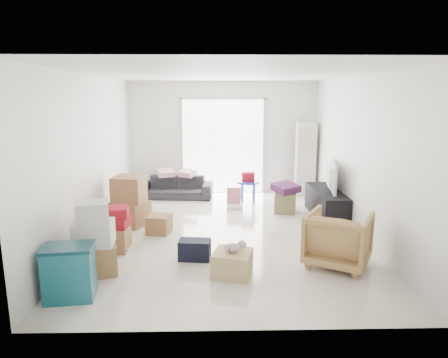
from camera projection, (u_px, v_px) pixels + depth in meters
name	position (u px, v px, depth m)	size (l,w,h in m)	color
room_shell	(226.00, 156.00, 6.73)	(4.98, 6.48, 3.18)	white
sliding_door	(223.00, 143.00, 9.66)	(2.10, 0.04, 2.33)	white
ac_tower	(305.00, 159.00, 9.46)	(0.45, 0.30, 1.75)	silver
tv_console	(326.00, 203.00, 7.87)	(0.48, 1.61, 0.54)	black
television	(327.00, 187.00, 7.80)	(0.97, 0.56, 0.13)	black
sofa	(176.00, 184.00, 9.36)	(1.70, 0.50, 0.67)	#2B2B30
pillow_left	(166.00, 167.00, 9.30)	(0.40, 0.31, 0.13)	#C8929F
pillow_right	(187.00, 167.00, 9.28)	(0.32, 0.26, 0.11)	#C8929F
armchair	(338.00, 236.00, 5.57)	(0.82, 0.77, 0.84)	#A9804B
storage_bins	(69.00, 272.00, 4.65)	(0.61, 0.47, 0.65)	#175B68
box_stack_a	(94.00, 242.00, 5.29)	(0.65, 0.59, 0.99)	#8F6040
box_stack_b	(112.00, 230.00, 6.17)	(0.59, 0.51, 0.67)	#8F6040
box_stack_c	(130.00, 201.00, 7.34)	(0.77, 0.72, 0.92)	#8F6040
loose_box	(159.00, 224.00, 6.95)	(0.38, 0.38, 0.32)	#8F6040
duffel_bag	(195.00, 250.00, 5.82)	(0.46, 0.27, 0.29)	black
ottoman	(285.00, 202.00, 8.19)	(0.41, 0.41, 0.41)	olive
blanket	(286.00, 189.00, 8.13)	(0.45, 0.45, 0.14)	#522051
kids_table	(248.00, 180.00, 9.03)	(0.53, 0.53, 0.66)	#1A2FB6
toy_walker	(234.00, 202.00, 8.52)	(0.33, 0.29, 0.43)	silver
wood_crate	(232.00, 263.00, 5.31)	(0.49, 0.49, 0.32)	tan
plush_bunny	(235.00, 247.00, 5.27)	(0.30, 0.17, 0.15)	#B2ADA8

